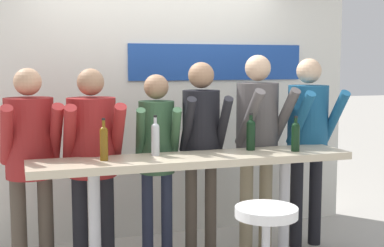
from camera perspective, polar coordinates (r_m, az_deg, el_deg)
name	(u,v)px	position (r m, az deg, el deg)	size (l,w,h in m)	color
back_wall	(157,108)	(5.35, -3.75, 1.68)	(4.18, 0.12, 2.55)	silver
tasting_table	(195,176)	(4.27, 0.31, -5.66)	(2.58, 0.49, 1.00)	beige
bar_stool	(266,241)	(3.82, 7.89, -12.35)	(0.46, 0.46, 0.74)	#B2B2B7
person_far_left	(30,149)	(4.47, -16.89, -2.64)	(0.49, 0.58, 1.69)	#473D33
person_left	(92,148)	(4.42, -10.61, -2.63)	(0.48, 0.56, 1.68)	black
person_center_left	(157,145)	(4.61, -3.78, -2.33)	(0.43, 0.54, 1.63)	#23283D
person_center	(201,137)	(4.64, 1.00, -1.43)	(0.42, 0.55, 1.74)	#473D33
person_center_right	(258,131)	(4.89, 7.02, -0.75)	(0.50, 0.60, 1.80)	gray
person_right	(308,131)	(5.08, 12.28, -0.79)	(0.45, 0.56, 1.77)	black
wine_bottle_0	(104,142)	(4.06, -9.38, -1.92)	(0.06, 0.06, 0.32)	brown
wine_bottle_1	(251,133)	(4.52, 6.30, -1.04)	(0.08, 0.08, 0.31)	black
wine_bottle_2	(155,137)	(4.24, -3.93, -1.49)	(0.07, 0.07, 0.32)	#B7BCC1
wine_bottle_3	(296,135)	(4.52, 10.99, -1.23)	(0.07, 0.07, 0.30)	black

